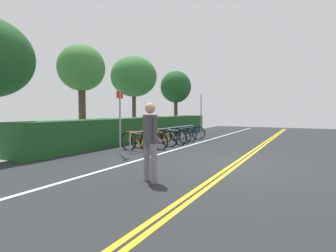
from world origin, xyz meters
TOP-DOWN VIEW (x-y plane):
  - ground_plane at (0.00, 0.00)m, footprint 37.82×12.81m
  - centre_line_yellow_inner at (0.00, -0.08)m, footprint 34.04×0.10m
  - centre_line_yellow_outer at (0.00, 0.08)m, footprint 34.04×0.10m
  - bike_lane_stripe_white at (0.00, 2.88)m, footprint 34.04×0.12m
  - bike_rack at (3.12, 3.93)m, footprint 5.97×0.05m
  - bicycle_0 at (0.73, 3.96)m, footprint 0.46×1.73m
  - bicycle_1 at (1.42, 3.90)m, footprint 0.46×1.78m
  - bicycle_2 at (2.27, 3.90)m, footprint 0.46×1.69m
  - bicycle_3 at (3.17, 3.81)m, footprint 0.46×1.74m
  - bicycle_4 at (3.89, 3.94)m, footprint 0.46×1.76m
  - bicycle_5 at (4.70, 3.90)m, footprint 0.62×1.76m
  - bicycle_6 at (5.65, 3.95)m, footprint 0.55×1.71m
  - pedestrian at (-2.81, 1.19)m, footprint 0.32×0.45m
  - sign_post_near at (-0.42, 3.92)m, footprint 0.36×0.07m
  - sign_post_far at (6.65, 3.67)m, footprint 0.36×0.09m
  - hedge_backdrop at (4.62, 6.25)m, footprint 14.92×1.23m
  - tree_mid at (2.13, 8.37)m, footprint 2.36×2.36m
  - tree_far_right at (6.67, 8.39)m, footprint 3.01×3.01m
  - tree_extra at (10.63, 7.29)m, footprint 2.35×2.35m

SIDE VIEW (x-z plane):
  - ground_plane at x=0.00m, z-range -0.05..0.00m
  - centre_line_yellow_inner at x=0.00m, z-range 0.00..0.00m
  - centre_line_yellow_outer at x=0.00m, z-range 0.00..0.00m
  - bike_lane_stripe_white at x=0.00m, z-range 0.00..0.00m
  - bicycle_3 at x=3.17m, z-range -0.02..0.68m
  - bicycle_4 at x=3.89m, z-range -0.02..0.69m
  - bicycle_1 at x=1.42m, z-range -0.02..0.69m
  - bicycle_6 at x=5.65m, z-range -0.02..0.73m
  - bicycle_5 at x=4.70m, z-range -0.02..0.73m
  - bicycle_2 at x=2.27m, z-range -0.02..0.73m
  - bicycle_0 at x=0.73m, z-range -0.02..0.77m
  - bike_rack at x=3.12m, z-range 0.20..0.98m
  - hedge_backdrop at x=4.62m, z-range 0.00..1.20m
  - pedestrian at x=-2.81m, z-range 0.14..1.88m
  - sign_post_near at x=-0.42m, z-range 0.23..2.53m
  - sign_post_far at x=6.65m, z-range 0.24..2.76m
  - tree_extra at x=10.63m, z-range 1.07..5.69m
  - tree_mid at x=2.13m, z-range 1.23..6.13m
  - tree_far_right at x=6.67m, z-range 1.23..6.36m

